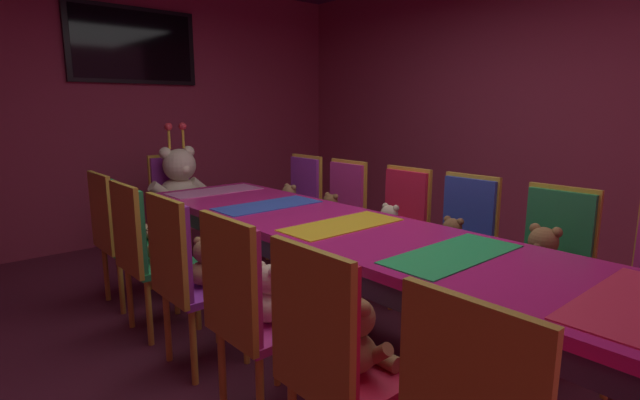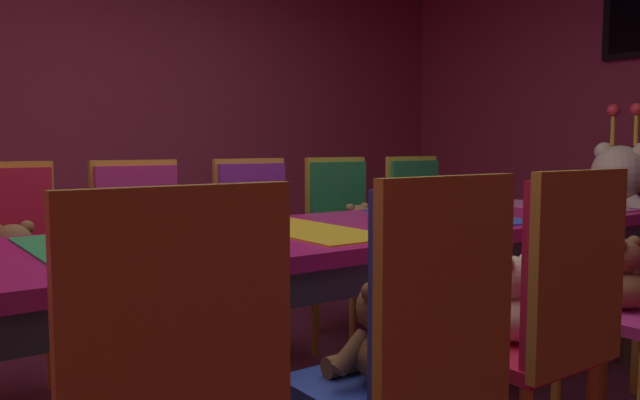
{
  "view_description": "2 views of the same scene",
  "coord_description": "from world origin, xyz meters",
  "px_view_note": "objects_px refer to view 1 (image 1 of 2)",
  "views": [
    {
      "loc": [
        -1.93,
        -2.0,
        1.44
      ],
      "look_at": [
        0.07,
        0.29,
        0.84
      ],
      "focal_mm": 26.91,
      "sensor_mm": 36.0,
      "label": 1
    },
    {
      "loc": [
        1.89,
        -1.29,
        1.05
      ],
      "look_at": [
        0.1,
        0.01,
        0.86
      ],
      "focal_mm": 35.14,
      "sensor_mm": 36.0,
      "label": 2
    }
  ],
  "objects_px": {
    "chair_left_2": "(244,301)",
    "teddy_right_1": "(541,258)",
    "chair_left_5": "(114,227)",
    "chair_right_2": "(463,232)",
    "banquet_table": "(342,238)",
    "chair_left_1": "(327,349)",
    "king_teddy_bear": "(181,184)",
    "throne_chair": "(174,195)",
    "teddy_left_1": "(356,339)",
    "teddy_right_4": "(330,211)",
    "wall_tv": "(134,45)",
    "teddy_right_2": "(451,240)",
    "teddy_left_2": "(271,297)",
    "chair_right_3": "(401,219)",
    "chair_left_3": "(182,267)",
    "chair_right_1": "(553,253)",
    "teddy_left_5": "(135,224)",
    "teddy_right_5": "(289,201)",
    "teddy_right_3": "(388,225)",
    "teddy_left_4": "(163,243)",
    "chair_left_4": "(140,244)",
    "teddy_left_3": "(207,265)",
    "chair_right_5": "(301,197)",
    "chair_right_4": "(342,206)"
  },
  "relations": [
    {
      "from": "teddy_right_1",
      "to": "teddy_right_2",
      "type": "relative_size",
      "value": 1.24
    },
    {
      "from": "teddy_left_2",
      "to": "chair_right_1",
      "type": "height_order",
      "value": "chair_right_1"
    },
    {
      "from": "chair_right_5",
      "to": "teddy_right_4",
      "type": "bearing_deg",
      "value": 75.65
    },
    {
      "from": "chair_right_1",
      "to": "teddy_left_4",
      "type": "bearing_deg",
      "value": -47.77
    },
    {
      "from": "banquet_table",
      "to": "teddy_left_5",
      "type": "distance_m",
      "value": 1.62
    },
    {
      "from": "teddy_right_2",
      "to": "teddy_right_3",
      "type": "height_order",
      "value": "teddy_right_3"
    },
    {
      "from": "banquet_table",
      "to": "chair_left_3",
      "type": "distance_m",
      "value": 0.94
    },
    {
      "from": "king_teddy_bear",
      "to": "chair_left_5",
      "type": "bearing_deg",
      "value": -49.66
    },
    {
      "from": "chair_left_1",
      "to": "king_teddy_bear",
      "type": "distance_m",
      "value": 3.16
    },
    {
      "from": "chair_left_4",
      "to": "chair_right_2",
      "type": "relative_size",
      "value": 1.0
    },
    {
      "from": "teddy_right_3",
      "to": "teddy_right_1",
      "type": "bearing_deg",
      "value": 89.24
    },
    {
      "from": "teddy_right_4",
      "to": "wall_tv",
      "type": "relative_size",
      "value": 0.21
    },
    {
      "from": "teddy_right_5",
      "to": "teddy_right_3",
      "type": "bearing_deg",
      "value": 90.22
    },
    {
      "from": "teddy_left_4",
      "to": "king_teddy_bear",
      "type": "distance_m",
      "value": 1.5
    },
    {
      "from": "chair_right_1",
      "to": "teddy_left_3",
      "type": "bearing_deg",
      "value": -36.88
    },
    {
      "from": "teddy_left_2",
      "to": "wall_tv",
      "type": "distance_m",
      "value": 3.78
    },
    {
      "from": "teddy_right_2",
      "to": "wall_tv",
      "type": "distance_m",
      "value": 3.76
    },
    {
      "from": "teddy_left_3",
      "to": "teddy_right_5",
      "type": "xyz_separation_m",
      "value": [
        1.46,
        1.15,
        0.0
      ]
    },
    {
      "from": "teddy_right_1",
      "to": "chair_right_3",
      "type": "bearing_deg",
      "value": -97.87
    },
    {
      "from": "teddy_right_1",
      "to": "chair_right_3",
      "type": "distance_m",
      "value": 1.15
    },
    {
      "from": "teddy_left_2",
      "to": "chair_left_5",
      "type": "relative_size",
      "value": 0.3
    },
    {
      "from": "teddy_left_1",
      "to": "chair_right_4",
      "type": "bearing_deg",
      "value": 47.54
    },
    {
      "from": "chair_left_3",
      "to": "chair_right_1",
      "type": "distance_m",
      "value": 2.11
    },
    {
      "from": "throne_chair",
      "to": "teddy_left_1",
      "type": "bearing_deg",
      "value": -13.05
    },
    {
      "from": "teddy_left_1",
      "to": "chair_right_2",
      "type": "height_order",
      "value": "chair_right_2"
    },
    {
      "from": "teddy_left_4",
      "to": "chair_right_4",
      "type": "height_order",
      "value": "chair_right_4"
    },
    {
      "from": "teddy_left_3",
      "to": "chair_left_5",
      "type": "distance_m",
      "value": 1.15
    },
    {
      "from": "teddy_right_2",
      "to": "king_teddy_bear",
      "type": "xyz_separation_m",
      "value": [
        -0.74,
        2.45,
        0.15
      ]
    },
    {
      "from": "teddy_left_1",
      "to": "teddy_right_5",
      "type": "xyz_separation_m",
      "value": [
        1.46,
        2.32,
        -0.01
      ]
    },
    {
      "from": "teddy_left_2",
      "to": "teddy_left_5",
      "type": "relative_size",
      "value": 0.93
    },
    {
      "from": "teddy_left_1",
      "to": "teddy_right_3",
      "type": "height_order",
      "value": "teddy_left_1"
    },
    {
      "from": "teddy_left_5",
      "to": "teddy_right_4",
      "type": "distance_m",
      "value": 1.53
    },
    {
      "from": "chair_left_3",
      "to": "chair_left_4",
      "type": "height_order",
      "value": "same"
    },
    {
      "from": "chair_left_2",
      "to": "chair_left_3",
      "type": "height_order",
      "value": "same"
    },
    {
      "from": "chair_right_3",
      "to": "chair_left_2",
      "type": "bearing_deg",
      "value": 17.64
    },
    {
      "from": "teddy_left_5",
      "to": "teddy_right_5",
      "type": "bearing_deg",
      "value": 0.57
    },
    {
      "from": "chair_left_1",
      "to": "teddy_right_4",
      "type": "height_order",
      "value": "chair_left_1"
    },
    {
      "from": "banquet_table",
      "to": "chair_left_2",
      "type": "distance_m",
      "value": 0.93
    },
    {
      "from": "chair_left_5",
      "to": "chair_right_2",
      "type": "bearing_deg",
      "value": -44.81
    },
    {
      "from": "banquet_table",
      "to": "chair_right_3",
      "type": "relative_size",
      "value": 3.66
    },
    {
      "from": "chair_left_2",
      "to": "teddy_right_1",
      "type": "xyz_separation_m",
      "value": [
        1.59,
        -0.59,
        0.0
      ]
    },
    {
      "from": "chair_left_2",
      "to": "chair_right_4",
      "type": "height_order",
      "value": "same"
    },
    {
      "from": "teddy_left_1",
      "to": "chair_left_4",
      "type": "xyz_separation_m",
      "value": [
        -0.14,
        1.73,
        0.01
      ]
    },
    {
      "from": "teddy_right_2",
      "to": "chair_right_3",
      "type": "xyz_separation_m",
      "value": [
        0.13,
        0.53,
        0.03
      ]
    },
    {
      "from": "teddy_left_3",
      "to": "king_teddy_bear",
      "type": "bearing_deg",
      "value": 68.49
    },
    {
      "from": "teddy_left_4",
      "to": "throne_chair",
      "type": "relative_size",
      "value": 0.3
    },
    {
      "from": "king_teddy_bear",
      "to": "throne_chair",
      "type": "bearing_deg",
      "value": 180.0
    },
    {
      "from": "teddy_left_2",
      "to": "teddy_right_4",
      "type": "bearing_deg",
      "value": 39.46
    },
    {
      "from": "teddy_right_4",
      "to": "chair_left_4",
      "type": "bearing_deg",
      "value": 0.67
    },
    {
      "from": "teddy_left_5",
      "to": "chair_right_1",
      "type": "height_order",
      "value": "chair_right_1"
    }
  ]
}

